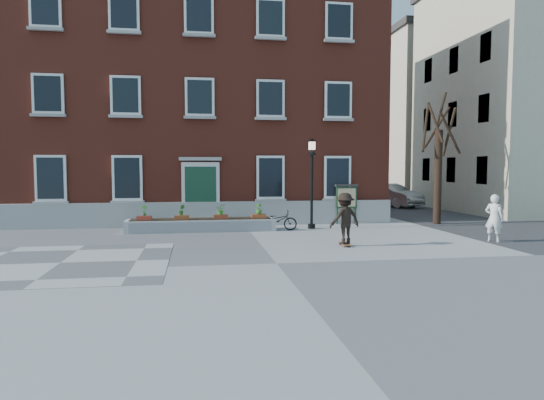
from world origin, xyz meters
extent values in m
plane|color=gray|center=(0.00, 0.00, 0.00)|extent=(100.00, 100.00, 0.00)
cube|color=#58585B|center=(-6.00, 1.00, 0.01)|extent=(6.00, 6.00, 0.01)
imported|color=black|center=(1.19, 6.89, 0.43)|extent=(1.70, 0.79, 0.86)
imported|color=#B2B5B7|center=(10.70, 17.69, 0.77)|extent=(3.38, 4.95, 1.55)
imported|color=white|center=(8.35, 2.62, 0.86)|extent=(0.71, 0.75, 1.72)
cube|color=maroon|center=(-2.00, 14.00, 6.00)|extent=(18.00, 10.00, 12.00)
cube|color=#A2A29D|center=(-2.00, 8.88, 0.55)|extent=(18.00, 0.24, 1.10)
cube|color=#A8A7A2|center=(-2.00, 8.75, 0.10)|extent=(2.60, 0.80, 0.20)
cube|color=#A7A8A2|center=(-2.00, 8.90, 0.30)|extent=(2.20, 0.50, 0.20)
cube|color=silver|center=(-2.00, 8.92, 1.65)|extent=(1.70, 0.12, 2.50)
cube|color=#153A26|center=(-2.00, 8.87, 1.55)|extent=(1.40, 0.06, 2.30)
cube|color=#9C9D98|center=(-2.00, 8.88, 3.05)|extent=(1.90, 0.25, 0.15)
cube|color=silver|center=(-8.40, 8.90, 2.20)|extent=(1.30, 0.10, 2.00)
cube|color=black|center=(-8.40, 8.85, 2.20)|extent=(1.08, 0.04, 1.78)
cube|color=#A9A9A4|center=(-8.40, 8.84, 1.14)|extent=(1.44, 0.20, 0.12)
cube|color=silver|center=(-8.40, 8.90, 5.80)|extent=(1.30, 0.10, 1.70)
cube|color=black|center=(-8.40, 8.85, 5.80)|extent=(1.08, 0.04, 1.48)
cube|color=gray|center=(-8.40, 8.84, 4.89)|extent=(1.44, 0.20, 0.12)
cube|color=white|center=(-8.40, 8.90, 9.40)|extent=(1.30, 0.10, 1.70)
cube|color=black|center=(-8.40, 8.85, 9.40)|extent=(1.08, 0.04, 1.48)
cube|color=#969691|center=(-8.40, 8.84, 8.49)|extent=(1.44, 0.20, 0.12)
cube|color=white|center=(-5.20, 8.90, 2.20)|extent=(1.30, 0.10, 2.00)
cube|color=black|center=(-5.20, 8.85, 2.20)|extent=(1.08, 0.04, 1.78)
cube|color=#ACACA6|center=(-5.20, 8.84, 1.14)|extent=(1.44, 0.20, 0.12)
cube|color=white|center=(-5.20, 8.90, 5.80)|extent=(1.30, 0.10, 1.70)
cube|color=black|center=(-5.20, 8.85, 5.80)|extent=(1.08, 0.04, 1.48)
cube|color=#A1A19C|center=(-5.20, 8.84, 4.89)|extent=(1.44, 0.20, 0.12)
cube|color=white|center=(-5.20, 8.90, 9.40)|extent=(1.30, 0.10, 1.70)
cube|color=black|center=(-5.20, 8.85, 9.40)|extent=(1.08, 0.04, 1.48)
cube|color=#A5A5A0|center=(-5.20, 8.84, 8.49)|extent=(1.44, 0.20, 0.12)
cube|color=white|center=(-2.00, 8.90, 5.80)|extent=(1.30, 0.10, 1.70)
cube|color=black|center=(-2.00, 8.85, 5.80)|extent=(1.08, 0.04, 1.48)
cube|color=gray|center=(-2.00, 8.84, 4.89)|extent=(1.44, 0.20, 0.12)
cube|color=white|center=(-2.00, 8.90, 9.40)|extent=(1.30, 0.10, 1.70)
cube|color=black|center=(-2.00, 8.85, 9.40)|extent=(1.08, 0.04, 1.48)
cube|color=#999994|center=(-2.00, 8.84, 8.49)|extent=(1.44, 0.20, 0.12)
cube|color=white|center=(1.20, 8.90, 2.20)|extent=(1.30, 0.10, 2.00)
cube|color=black|center=(1.20, 8.85, 2.20)|extent=(1.08, 0.04, 1.78)
cube|color=#9A9A95|center=(1.20, 8.84, 1.14)|extent=(1.44, 0.20, 0.12)
cube|color=silver|center=(1.20, 8.90, 5.80)|extent=(1.30, 0.10, 1.70)
cube|color=black|center=(1.20, 8.85, 5.80)|extent=(1.08, 0.04, 1.48)
cube|color=#A9A8A3|center=(1.20, 8.84, 4.89)|extent=(1.44, 0.20, 0.12)
cube|color=white|center=(1.20, 8.90, 9.40)|extent=(1.30, 0.10, 1.70)
cube|color=black|center=(1.20, 8.85, 9.40)|extent=(1.08, 0.04, 1.48)
cube|color=#A9A9A4|center=(1.20, 8.84, 8.49)|extent=(1.44, 0.20, 0.12)
cube|color=white|center=(4.40, 8.90, 2.20)|extent=(1.30, 0.10, 2.00)
cube|color=black|center=(4.40, 8.85, 2.20)|extent=(1.08, 0.04, 1.78)
cube|color=gray|center=(4.40, 8.84, 1.14)|extent=(1.44, 0.20, 0.12)
cube|color=white|center=(4.40, 8.90, 5.80)|extent=(1.30, 0.10, 1.70)
cube|color=black|center=(4.40, 8.85, 5.80)|extent=(1.08, 0.04, 1.48)
cube|color=#989893|center=(4.40, 8.84, 4.89)|extent=(1.44, 0.20, 0.12)
cube|color=white|center=(4.40, 8.90, 9.40)|extent=(1.30, 0.10, 1.70)
cube|color=black|center=(4.40, 8.85, 9.40)|extent=(1.08, 0.04, 1.48)
cube|color=#A3A49E|center=(4.40, 8.84, 8.49)|extent=(1.44, 0.20, 0.12)
cube|color=#B9B9B5|center=(-2.00, 7.20, 0.25)|extent=(6.20, 1.10, 0.50)
cube|color=silver|center=(-2.00, 6.64, 0.25)|extent=(5.80, 0.02, 0.40)
cube|color=black|center=(-2.00, 7.20, 0.50)|extent=(5.80, 0.90, 0.06)
cube|color=maroon|center=(-4.30, 6.95, 0.60)|extent=(0.60, 0.25, 0.20)
imported|color=#286D20|center=(-4.30, 6.95, 0.92)|extent=(0.24, 0.24, 0.45)
cube|color=brown|center=(-2.80, 6.95, 0.60)|extent=(0.60, 0.25, 0.20)
imported|color=#2D5F1C|center=(-2.80, 6.95, 0.92)|extent=(0.25, 0.25, 0.45)
cube|color=maroon|center=(-1.20, 6.95, 0.60)|extent=(0.60, 0.25, 0.20)
imported|color=#306E21|center=(-1.20, 6.95, 0.92)|extent=(0.40, 0.40, 0.45)
cube|color=#984221|center=(0.40, 6.95, 0.60)|extent=(0.60, 0.25, 0.20)
imported|color=#2E6D20|center=(0.40, 6.95, 0.92)|extent=(0.25, 0.25, 0.45)
cylinder|color=black|center=(9.00, 8.00, 2.20)|extent=(0.36, 0.36, 4.40)
cylinder|color=#322416|center=(9.51, 8.00, 4.29)|extent=(0.12, 1.12, 2.23)
cylinder|color=black|center=(9.17, 8.52, 4.55)|extent=(1.18, 0.49, 1.97)
cylinder|color=black|center=(8.51, 8.36, 4.55)|extent=(0.88, 1.14, 2.35)
cylinder|color=black|center=(8.70, 7.78, 4.73)|extent=(0.60, 0.77, 1.90)
cylinder|color=black|center=(9.20, 7.37, 4.24)|extent=(1.39, 0.55, 1.95)
cylinder|color=black|center=(9.16, 8.13, 5.37)|extent=(0.43, 0.48, 1.58)
cube|color=#3C3C3F|center=(12.00, 18.00, 0.00)|extent=(8.00, 36.00, 0.01)
cube|color=beige|center=(18.00, 14.00, 7.00)|extent=(10.00, 11.00, 14.00)
cube|color=beige|center=(18.00, 26.00, 6.50)|extent=(10.00, 11.00, 13.00)
cube|color=#3B3633|center=(18.00, 26.00, 13.25)|extent=(10.40, 11.40, 0.50)
cube|color=black|center=(13.04, 10.80, 2.50)|extent=(0.08, 1.00, 1.50)
cube|color=black|center=(13.04, 14.00, 2.50)|extent=(0.08, 1.00, 1.50)
cube|color=black|center=(13.04, 17.20, 2.50)|extent=(0.08, 1.00, 1.50)
cube|color=black|center=(13.04, 10.80, 5.80)|extent=(0.08, 1.00, 1.50)
cube|color=black|center=(13.04, 14.00, 5.80)|extent=(0.08, 1.00, 1.50)
cube|color=black|center=(13.04, 17.20, 5.80)|extent=(0.08, 1.00, 1.50)
cube|color=black|center=(13.04, 10.80, 9.00)|extent=(0.08, 1.00, 1.50)
cube|color=black|center=(13.04, 14.00, 9.00)|extent=(0.08, 1.00, 1.50)
cube|color=black|center=(13.04, 17.20, 9.00)|extent=(0.08, 1.00, 1.50)
cylinder|color=black|center=(2.77, 7.29, 0.10)|extent=(0.32, 0.32, 0.20)
cylinder|color=black|center=(2.77, 7.29, 1.60)|extent=(0.12, 0.12, 3.20)
cone|color=black|center=(2.77, 7.29, 3.35)|extent=(0.40, 0.40, 0.30)
cube|color=beige|center=(2.77, 7.29, 3.60)|extent=(0.24, 0.24, 0.34)
cone|color=black|center=(2.77, 7.29, 3.85)|extent=(0.40, 0.40, 0.16)
cylinder|color=#193325|center=(4.33, 8.69, 0.90)|extent=(0.08, 0.08, 1.80)
cylinder|color=#1A3523|center=(5.23, 8.69, 0.90)|extent=(0.08, 0.08, 1.80)
cube|color=#193322|center=(4.78, 8.69, 1.25)|extent=(1.00, 0.10, 1.00)
cube|color=beige|center=(4.78, 8.63, 1.25)|extent=(0.85, 0.02, 0.85)
cube|color=#3C3734|center=(4.78, 8.69, 1.82)|extent=(1.10, 0.16, 0.10)
cube|color=brown|center=(2.80, 2.60, 0.06)|extent=(0.22, 0.78, 0.03)
cylinder|color=black|center=(2.71, 2.32, 0.03)|extent=(0.03, 0.05, 0.05)
cylinder|color=black|center=(2.89, 2.32, 0.03)|extent=(0.03, 0.05, 0.05)
cylinder|color=black|center=(2.71, 2.88, 0.03)|extent=(0.03, 0.05, 0.05)
cylinder|color=black|center=(2.89, 2.88, 0.03)|extent=(0.03, 0.05, 0.05)
imported|color=black|center=(2.80, 2.60, 0.95)|extent=(1.25, 0.91, 1.74)
camera|label=1|loc=(-2.21, -13.21, 2.72)|focal=32.00mm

